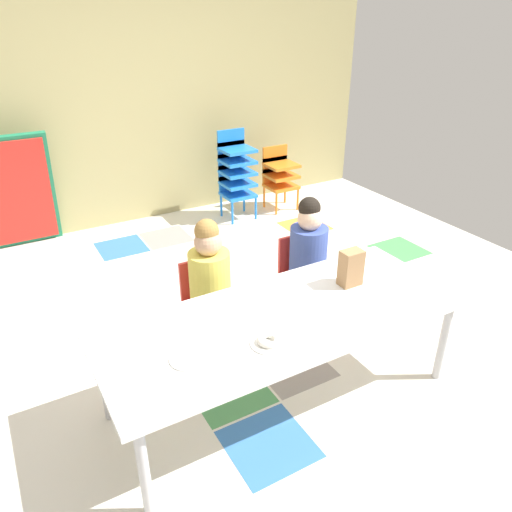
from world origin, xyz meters
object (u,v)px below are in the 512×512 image
kid_chair_orange_stack (279,173)px  seated_child_middle_seat (308,248)px  craft_table (283,321)px  seated_child_near_camera (209,275)px  paper_plate_near_edge (268,343)px  paper_plate_center_table (188,359)px  donut_powdered_on_plate (269,340)px  folded_activity_table (1,196)px  paper_bag_brown (351,268)px  kid_chair_blue_stack (236,170)px

kid_chair_orange_stack → seated_child_middle_seat: bearing=-117.2°
craft_table → seated_child_near_camera: size_ratio=2.18×
paper_plate_near_edge → paper_plate_center_table: same height
seated_child_middle_seat → donut_powdered_on_plate: size_ratio=8.14×
seated_child_near_camera → folded_activity_table: (-0.98, 2.25, -0.02)m
seated_child_near_camera → paper_bag_brown: (0.66, -0.55, 0.13)m
seated_child_near_camera → kid_chair_blue_stack: seated_child_near_camera is taller
seated_child_near_camera → donut_powdered_on_plate: (-0.05, -0.80, 0.04)m
folded_activity_table → paper_bag_brown: (1.65, -2.79, 0.14)m
seated_child_near_camera → kid_chair_orange_stack: (1.75, 1.94, -0.16)m
folded_activity_table → paper_plate_center_table: folded_activity_table is taller
paper_plate_center_table → paper_bag_brown: bearing=8.7°
donut_powdered_on_plate → folded_activity_table: bearing=107.0°
craft_table → donut_powdered_on_plate: 0.28m
craft_table → kid_chair_blue_stack: size_ratio=2.17×
kid_chair_blue_stack → paper_bag_brown: (-0.54, -2.49, 0.16)m
seated_child_middle_seat → donut_powdered_on_plate: 1.13m
kid_chair_orange_stack → paper_plate_center_table: 3.44m
paper_plate_center_table → folded_activity_table: bearing=100.4°
donut_powdered_on_plate → paper_plate_center_table: bearing=167.3°
paper_bag_brown → paper_plate_near_edge: paper_bag_brown is taller
kid_chair_orange_stack → donut_powdered_on_plate: (-1.80, -2.74, 0.20)m
kid_chair_orange_stack → folded_activity_table: (-2.73, 0.31, 0.14)m
kid_chair_blue_stack → paper_plate_center_table: bearing=-121.8°
kid_chair_blue_stack → kid_chair_orange_stack: bearing=-0.1°
kid_chair_orange_stack → kid_chair_blue_stack: bearing=179.9°
seated_child_near_camera → paper_plate_center_table: (-0.44, -0.72, 0.02)m
paper_plate_near_edge → donut_powdered_on_plate: (0.00, 0.00, 0.02)m
seated_child_near_camera → seated_child_middle_seat: 0.75m
seated_child_near_camera → seated_child_middle_seat: bearing=0.0°
folded_activity_table → donut_powdered_on_plate: size_ratio=9.64×
folded_activity_table → paper_plate_center_table: (0.55, -2.96, 0.04)m
craft_table → paper_plate_near_edge: size_ratio=11.09×
kid_chair_blue_stack → seated_child_middle_seat: bearing=-103.3°
paper_plate_near_edge → kid_chair_orange_stack: bearing=56.7°
seated_child_middle_seat → paper_plate_center_table: bearing=-148.9°
kid_chair_orange_stack → donut_powdered_on_plate: bearing=-123.3°
kid_chair_orange_stack → folded_activity_table: bearing=173.6°
paper_bag_brown → paper_plate_center_table: 1.12m
paper_plate_near_edge → kid_chair_blue_stack: bearing=65.3°
craft_table → kid_chair_blue_stack: 2.77m
kid_chair_blue_stack → paper_plate_near_edge: (-1.26, -2.74, 0.06)m
seated_child_middle_seat → folded_activity_table: size_ratio=0.84×
seated_child_middle_seat → kid_chair_orange_stack: size_ratio=1.35×
paper_bag_brown → craft_table: bearing=-171.3°
seated_child_middle_seat → paper_plate_near_edge: 1.13m
paper_plate_center_table → craft_table: bearing=8.7°
folded_activity_table → kid_chair_orange_stack: bearing=-6.4°
seated_child_near_camera → donut_powdered_on_plate: size_ratio=8.14×
folded_activity_table → paper_plate_center_table: 3.01m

